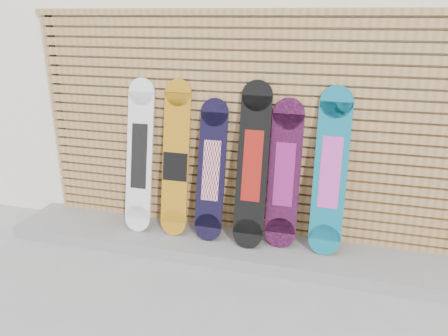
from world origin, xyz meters
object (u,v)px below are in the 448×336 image
(snowboard_0, at_px, (140,156))
(snowboard_2, at_px, (211,171))
(snowboard_3, at_px, (252,166))
(snowboard_5, at_px, (330,172))
(snowboard_4, at_px, (284,174))
(snowboard_1, at_px, (176,160))

(snowboard_0, xyz_separation_m, snowboard_2, (0.76, 0.00, -0.08))
(snowboard_3, bearing_deg, snowboard_2, 177.12)
(snowboard_0, relative_size, snowboard_5, 1.00)
(snowboard_0, xyz_separation_m, snowboard_3, (1.17, -0.02, 0.01))
(snowboard_4, relative_size, snowboard_5, 0.91)
(snowboard_0, distance_m, snowboard_5, 1.88)
(snowboard_5, bearing_deg, snowboard_1, -179.55)
(snowboard_1, height_order, snowboard_5, same)
(snowboard_0, height_order, snowboard_4, snowboard_0)
(snowboard_1, distance_m, snowboard_3, 0.78)
(snowboard_1, relative_size, snowboard_3, 0.99)
(snowboard_0, relative_size, snowboard_1, 1.00)
(snowboard_0, bearing_deg, snowboard_1, 1.32)
(snowboard_2, relative_size, snowboard_4, 0.97)
(snowboard_0, height_order, snowboard_2, snowboard_0)
(snowboard_2, height_order, snowboard_5, snowboard_5)
(snowboard_1, xyz_separation_m, snowboard_4, (1.08, 0.02, -0.05))
(snowboard_0, bearing_deg, snowboard_3, -0.81)
(snowboard_1, distance_m, snowboard_2, 0.38)
(snowboard_0, relative_size, snowboard_4, 1.09)
(snowboard_0, xyz_separation_m, snowboard_1, (0.39, 0.01, -0.01))
(snowboard_1, bearing_deg, snowboard_2, -0.74)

